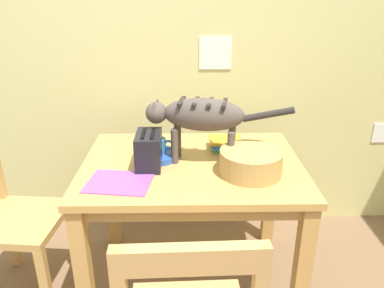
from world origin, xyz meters
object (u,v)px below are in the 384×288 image
cat (200,117)px  saucer_bowl (158,155)px  coffee_mug (158,146)px  toaster (149,150)px  book_stack (228,143)px  wicker_basket (251,162)px  magazine (119,182)px  wooden_chair_far (11,218)px  dining_table (192,179)px

cat → saucer_bowl: size_ratio=3.39×
coffee_mug → toaster: size_ratio=0.63×
book_stack → coffee_mug: bearing=-161.6°
cat → toaster: bearing=112.8°
toaster → coffee_mug: bearing=67.5°
wicker_basket → coffee_mug: bearing=158.0°
cat → coffee_mug: bearing=89.8°
magazine → wooden_chair_far: 0.68m
coffee_mug → magazine: (-0.16, -0.27, -0.07)m
cat → saucer_bowl: (-0.21, 0.04, -0.22)m
dining_table → cat: cat is taller
coffee_mug → wooden_chair_far: 0.84m
dining_table → toaster: 0.28m
dining_table → wicker_basket: 0.34m
dining_table → book_stack: (0.20, 0.18, 0.13)m
saucer_bowl → magazine: bearing=-120.6°
coffee_mug → wicker_basket: wicker_basket is taller
book_stack → wooden_chair_far: (-1.13, -0.25, -0.30)m
magazine → toaster: bearing=62.3°
cat → magazine: (-0.37, -0.23, -0.23)m
coffee_mug → wooden_chair_far: bearing=-170.8°
wooden_chair_far → dining_table: bearing=99.7°
book_stack → toaster: 0.47m
cat → book_stack: cat is taller
magazine → wooden_chair_far: bearing=174.1°
cat → toaster: size_ratio=3.55×
magazine → wicker_basket: 0.62m
magazine → toaster: 0.23m
cat → wicker_basket: (0.24, -0.14, -0.18)m
dining_table → wicker_basket: bearing=-24.7°
wicker_basket → toaster: bearing=169.9°
coffee_mug → magazine: size_ratio=0.44×
magazine → book_stack: bearing=43.9°
cat → book_stack: (0.16, 0.16, -0.21)m
magazine → saucer_bowl: bearing=67.0°
wicker_basket → book_stack: bearing=103.9°
saucer_bowl → wooden_chair_far: 0.82m
dining_table → coffee_mug: 0.25m
coffee_mug → toaster: (-0.04, -0.09, 0.02)m
dining_table → book_stack: size_ratio=5.38×
cat → magazine: cat is taller
saucer_bowl → magazine: saucer_bowl is taller
toaster → wooden_chair_far: 0.81m
toaster → wooden_chair_far: bearing=-177.7°
wicker_basket → toaster: size_ratio=1.47×
book_stack → toaster: bearing=-152.0°
dining_table → book_stack: bearing=41.7°
book_stack → dining_table: bearing=-138.3°
toaster → wooden_chair_far: wooden_chair_far is taller
saucer_bowl → coffee_mug: 0.05m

